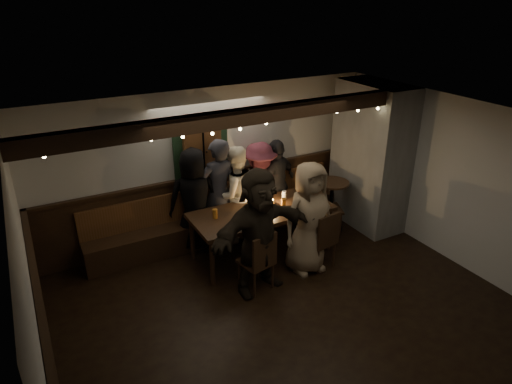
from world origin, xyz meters
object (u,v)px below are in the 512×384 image
person_a (195,200)px  person_c (235,194)px  person_d (259,188)px  high_top (331,200)px  dining_table (262,214)px  chair_near_right (323,237)px  chair_near_left (260,259)px  person_g (309,218)px  chair_end (324,204)px  person_f (259,232)px  person_e (277,184)px  person_b (219,193)px

person_a → person_c: size_ratio=1.03×
person_d → person_a: bearing=-14.0°
high_top → person_c: person_c is taller
person_d → dining_table: bearing=49.0°
chair_near_right → chair_near_left: bearing=-177.7°
high_top → person_g: (-1.11, -0.87, 0.30)m
chair_near_right → chair_end: (0.68, 0.92, 0.01)m
chair_near_left → person_a: 1.66m
chair_near_right → person_f: person_f is taller
high_top → person_e: bearing=142.8°
person_f → person_c: bearing=68.3°
person_c → person_f: (-0.34, -1.46, 0.08)m
person_c → person_g: person_g is taller
chair_near_right → person_a: (-1.48, 1.55, 0.33)m
person_d → chair_near_right: bearing=84.5°
person_a → person_c: (0.70, -0.07, -0.02)m
chair_near_left → person_f: person_f is taller
high_top → person_e: person_e is taller
person_g → chair_near_right: bearing=-23.9°
chair_near_right → person_f: bearing=179.4°
chair_near_left → high_top: (2.02, 1.01, 0.06)m
person_b → person_e: (1.18, 0.08, -0.11)m
high_top → person_g: person_g is taller
chair_near_left → chair_near_right: chair_near_right is taller
person_d → person_b: bearing=-8.9°
chair_end → person_e: (-0.58, 0.64, 0.27)m
chair_end → high_top: 0.21m
chair_near_right → person_g: (-0.23, 0.10, 0.34)m
chair_end → chair_near_right: bearing=-126.5°
chair_end → person_f: 2.06m
chair_near_right → person_a: size_ratio=0.55×
dining_table → person_a: size_ratio=1.30×
dining_table → person_e: bearing=46.1°
dining_table → chair_near_right: bearing=-51.4°
chair_near_left → person_b: 1.58m
chair_near_right → person_b: size_ratio=0.52×
chair_near_right → person_c: 1.69m
person_f → person_b: bearing=79.5°
person_b → person_c: bearing=177.3°
chair_near_right → high_top: 1.31m
chair_near_right → person_d: bearing=99.4°
chair_near_left → person_b: person_b is taller
person_e → person_g: 1.50m
dining_table → person_c: size_ratio=1.34×
dining_table → person_e: 1.07m
chair_near_left → person_a: (-0.34, 1.59, 0.34)m
high_top → person_c: (-1.67, 0.50, 0.27)m
dining_table → person_b: (-0.44, 0.68, 0.19)m
chair_near_left → high_top: 2.26m
person_a → person_b: bearing=-172.1°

